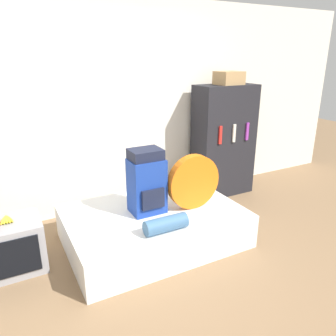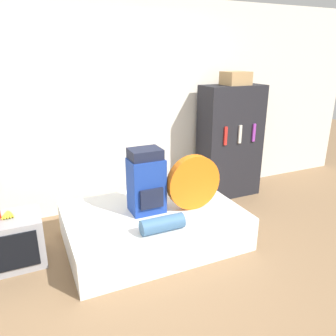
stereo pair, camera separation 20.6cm
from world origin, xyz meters
name	(u,v)px [view 1 (the left image)]	position (x,y,z in m)	size (l,w,h in m)	color
ground_plane	(167,280)	(0.00, 0.00, 0.00)	(16.00, 16.00, 0.00)	#846647
wall_back	(100,109)	(0.00, 1.73, 1.30)	(8.00, 0.05, 2.60)	silver
bed	(154,226)	(0.18, 0.65, 0.18)	(1.81, 1.25, 0.37)	white
backpack	(147,182)	(0.12, 0.67, 0.70)	(0.35, 0.30, 0.68)	navy
tent_bag	(193,182)	(0.60, 0.53, 0.66)	(0.59, 0.10, 0.59)	orange
sleeping_roll	(166,224)	(0.10, 0.21, 0.44)	(0.42, 0.15, 0.15)	#3D668E
television	(9,247)	(-1.22, 0.82, 0.24)	(0.60, 0.47, 0.49)	#939399
banana_bunch	(6,219)	(-1.20, 0.88, 0.50)	(0.13, 0.18, 0.03)	yellow
bookshelf	(223,141)	(1.65, 1.40, 0.78)	(0.85, 0.44, 1.55)	black
cardboard_box	(229,78)	(1.67, 1.39, 1.64)	(0.33, 0.30, 0.17)	#A88456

